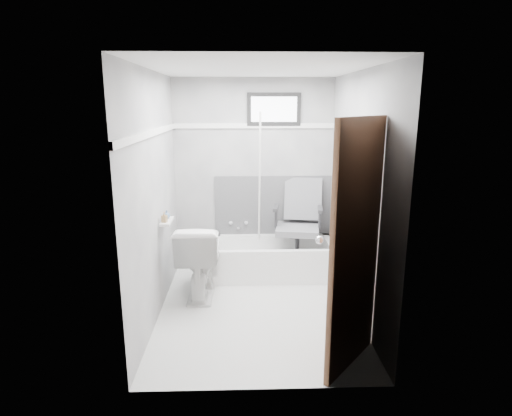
{
  "coord_description": "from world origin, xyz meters",
  "views": [
    {
      "loc": [
        -0.14,
        -4.09,
        2.09
      ],
      "look_at": [
        0.0,
        0.35,
        1.0
      ],
      "focal_mm": 30.0,
      "sensor_mm": 36.0,
      "label": 1
    }
  ],
  "objects_px": {
    "bathtub": "(273,258)",
    "toilet": "(200,259)",
    "soap_bottle_b": "(167,214)",
    "soap_bottle_a": "(164,217)",
    "office_chair": "(298,223)",
    "door": "(402,262)"
  },
  "relations": [
    {
      "from": "door",
      "to": "office_chair",
      "type": "bearing_deg",
      "value": 101.17
    },
    {
      "from": "door",
      "to": "toilet",
      "type": "bearing_deg",
      "value": 133.9
    },
    {
      "from": "office_chair",
      "to": "door",
      "type": "relative_size",
      "value": 0.53
    },
    {
      "from": "door",
      "to": "bathtub",
      "type": "bearing_deg",
      "value": 108.75
    },
    {
      "from": "bathtub",
      "to": "soap_bottle_a",
      "type": "relative_size",
      "value": 13.61
    },
    {
      "from": "office_chair",
      "to": "door",
      "type": "xyz_separation_m",
      "value": [
        0.45,
        -2.25,
        0.35
      ]
    },
    {
      "from": "soap_bottle_a",
      "to": "soap_bottle_b",
      "type": "distance_m",
      "value": 0.14
    },
    {
      "from": "bathtub",
      "to": "soap_bottle_b",
      "type": "height_order",
      "value": "soap_bottle_b"
    },
    {
      "from": "office_chair",
      "to": "toilet",
      "type": "height_order",
      "value": "office_chair"
    },
    {
      "from": "soap_bottle_b",
      "to": "bathtub",
      "type": "bearing_deg",
      "value": 29.48
    },
    {
      "from": "door",
      "to": "soap_bottle_b",
      "type": "height_order",
      "value": "door"
    },
    {
      "from": "toilet",
      "to": "soap_bottle_a",
      "type": "height_order",
      "value": "soap_bottle_a"
    },
    {
      "from": "toilet",
      "to": "bathtub",
      "type": "bearing_deg",
      "value": -145.94
    },
    {
      "from": "office_chair",
      "to": "soap_bottle_a",
      "type": "height_order",
      "value": "office_chair"
    },
    {
      "from": "door",
      "to": "soap_bottle_a",
      "type": "distance_m",
      "value": 2.38
    },
    {
      "from": "toilet",
      "to": "door",
      "type": "height_order",
      "value": "door"
    },
    {
      "from": "bathtub",
      "to": "office_chair",
      "type": "height_order",
      "value": "office_chair"
    },
    {
      "from": "door",
      "to": "soap_bottle_b",
      "type": "relative_size",
      "value": 22.46
    },
    {
      "from": "office_chair",
      "to": "door",
      "type": "distance_m",
      "value": 2.32
    },
    {
      "from": "bathtub",
      "to": "toilet",
      "type": "height_order",
      "value": "toilet"
    },
    {
      "from": "toilet",
      "to": "soap_bottle_b",
      "type": "relative_size",
      "value": 9.39
    },
    {
      "from": "soap_bottle_a",
      "to": "soap_bottle_b",
      "type": "bearing_deg",
      "value": 90.0
    }
  ]
}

